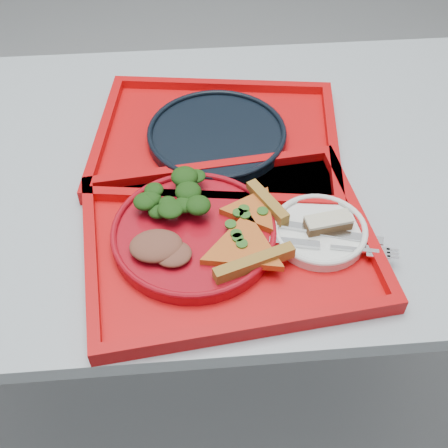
{
  "coord_description": "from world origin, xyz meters",
  "views": [
    {
      "loc": [
        0.04,
        -0.78,
        1.44
      ],
      "look_at": [
        0.09,
        -0.18,
        0.78
      ],
      "focal_mm": 45.0,
      "sensor_mm": 36.0,
      "label": 1
    }
  ],
  "objects_px": {
    "tray_main": "(229,243)",
    "dessert_bar": "(328,223)",
    "tray_far": "(217,142)",
    "navy_plate": "(217,136)",
    "dinner_plate": "(194,235)"
  },
  "relations": [
    {
      "from": "navy_plate",
      "to": "dessert_bar",
      "type": "distance_m",
      "value": 0.3
    },
    {
      "from": "dinner_plate",
      "to": "dessert_bar",
      "type": "distance_m",
      "value": 0.21
    },
    {
      "from": "dessert_bar",
      "to": "tray_far",
      "type": "bearing_deg",
      "value": 113.41
    },
    {
      "from": "tray_main",
      "to": "tray_far",
      "type": "bearing_deg",
      "value": 83.9
    },
    {
      "from": "tray_far",
      "to": "dessert_bar",
      "type": "bearing_deg",
      "value": -49.77
    },
    {
      "from": "dessert_bar",
      "to": "navy_plate",
      "type": "bearing_deg",
      "value": 113.41
    },
    {
      "from": "tray_main",
      "to": "tray_far",
      "type": "xyz_separation_m",
      "value": [
        -0.0,
        0.25,
        0.0
      ]
    },
    {
      "from": "tray_main",
      "to": "dessert_bar",
      "type": "xyz_separation_m",
      "value": [
        0.16,
        0.0,
        0.03
      ]
    },
    {
      "from": "tray_main",
      "to": "dessert_bar",
      "type": "bearing_deg",
      "value": -4.57
    },
    {
      "from": "tray_far",
      "to": "navy_plate",
      "type": "xyz_separation_m",
      "value": [
        -0.0,
        0.0,
        0.01
      ]
    },
    {
      "from": "dinner_plate",
      "to": "navy_plate",
      "type": "relative_size",
      "value": 1.0
    },
    {
      "from": "tray_far",
      "to": "dessert_bar",
      "type": "height_order",
      "value": "dessert_bar"
    },
    {
      "from": "tray_main",
      "to": "tray_far",
      "type": "height_order",
      "value": "same"
    },
    {
      "from": "dinner_plate",
      "to": "navy_plate",
      "type": "distance_m",
      "value": 0.25
    },
    {
      "from": "tray_main",
      "to": "dessert_bar",
      "type": "distance_m",
      "value": 0.16
    }
  ]
}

